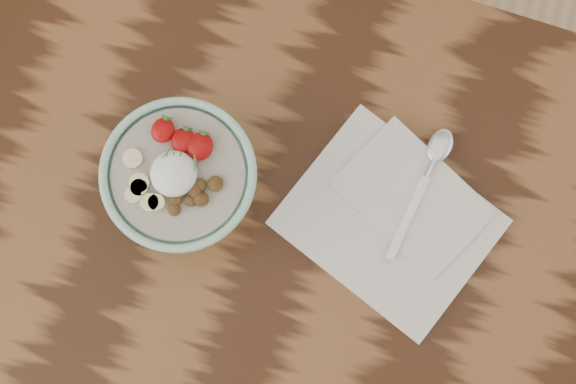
% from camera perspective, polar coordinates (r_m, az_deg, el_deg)
% --- Properties ---
extents(table, '(1.60, 0.90, 0.75)m').
position_cam_1_polar(table, '(1.11, -1.58, -7.23)').
color(table, '#321A0C').
rests_on(table, ground).
extents(breakfast_bowl, '(0.18, 0.18, 0.12)m').
position_cam_1_polar(breakfast_bowl, '(0.97, -7.55, 0.92)').
color(breakfast_bowl, '#9BD1BA').
rests_on(breakfast_bowl, table).
extents(napkin, '(0.30, 0.27, 0.01)m').
position_cam_1_polar(napkin, '(1.02, 7.53, -1.76)').
color(napkin, silver).
rests_on(napkin, table).
extents(spoon, '(0.04, 0.18, 0.01)m').
position_cam_1_polar(spoon, '(1.03, 10.21, 2.00)').
color(spoon, silver).
rests_on(spoon, napkin).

